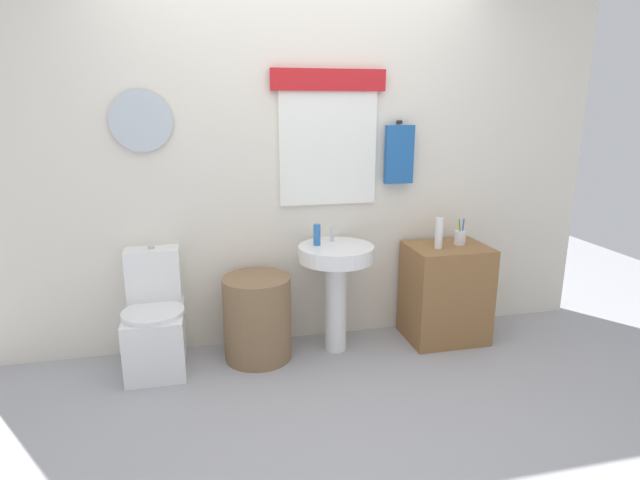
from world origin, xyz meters
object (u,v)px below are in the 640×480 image
(toothbrush_cup, at_px, (460,237))
(soap_bottle, at_px, (317,235))
(pedestal_sink, at_px, (336,272))
(toilet, at_px, (156,323))
(wooden_cabinet, at_px, (445,293))
(lotion_bottle, at_px, (439,233))
(laundry_hamper, at_px, (257,318))

(toothbrush_cup, bearing_deg, soap_bottle, 178.33)
(pedestal_sink, xyz_separation_m, toothbrush_cup, (0.91, 0.02, 0.19))
(pedestal_sink, xyz_separation_m, soap_bottle, (-0.12, 0.05, 0.26))
(toilet, relative_size, soap_bottle, 5.49)
(wooden_cabinet, height_order, lotion_bottle, lotion_bottle)
(toothbrush_cup, bearing_deg, toilet, 179.55)
(pedestal_sink, xyz_separation_m, lotion_bottle, (0.72, -0.04, 0.24))
(laundry_hamper, relative_size, soap_bottle, 4.00)
(toilet, relative_size, lotion_bottle, 3.66)
(lotion_bottle, distance_m, toothbrush_cup, 0.21)
(wooden_cabinet, height_order, toothbrush_cup, toothbrush_cup)
(toothbrush_cup, bearing_deg, lotion_bottle, -162.68)
(toilet, distance_m, pedestal_sink, 1.22)
(soap_bottle, bearing_deg, toothbrush_cup, -1.67)
(toilet, height_order, soap_bottle, soap_bottle)
(pedestal_sink, height_order, wooden_cabinet, pedestal_sink)
(laundry_hamper, bearing_deg, pedestal_sink, -0.00)
(wooden_cabinet, bearing_deg, toilet, 178.95)
(wooden_cabinet, relative_size, soap_bottle, 4.91)
(toilet, xyz_separation_m, laundry_hamper, (0.65, -0.04, -0.01))
(toilet, bearing_deg, soap_bottle, 0.72)
(wooden_cabinet, relative_size, lotion_bottle, 3.27)
(toilet, relative_size, laundry_hamper, 1.37)
(toilet, distance_m, lotion_bottle, 1.97)
(laundry_hamper, relative_size, pedestal_sink, 0.76)
(soap_bottle, xyz_separation_m, lotion_bottle, (0.84, -0.09, -0.02))
(pedestal_sink, bearing_deg, soap_bottle, 157.38)
(laundry_hamper, bearing_deg, lotion_bottle, -1.82)
(pedestal_sink, bearing_deg, laundry_hamper, 180.00)
(toilet, bearing_deg, pedestal_sink, -1.77)
(laundry_hamper, distance_m, pedestal_sink, 0.61)
(wooden_cabinet, bearing_deg, lotion_bottle, -157.43)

